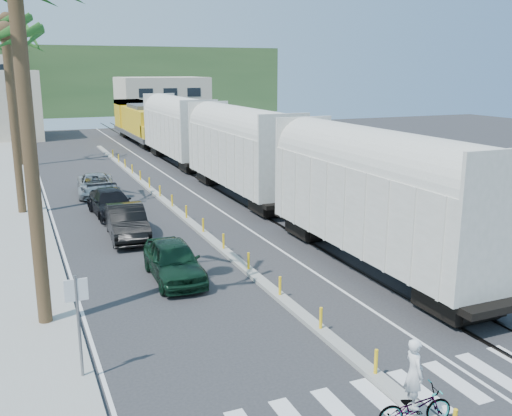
% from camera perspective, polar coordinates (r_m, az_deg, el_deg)
% --- Properties ---
extents(ground, '(140.00, 140.00, 0.00)m').
position_cam_1_polar(ground, '(17.17, 9.85, -14.86)').
color(ground, '#28282B').
rests_on(ground, ground).
extents(sidewalk, '(3.00, 90.00, 0.15)m').
position_cam_1_polar(sidewalk, '(38.38, -22.70, 0.50)').
color(sidewalk, gray).
rests_on(sidewalk, ground).
extents(rails, '(1.56, 100.00, 0.06)m').
position_cam_1_polar(rails, '(43.46, -4.74, 2.92)').
color(rails, black).
rests_on(rails, ground).
extents(median, '(0.45, 60.00, 0.85)m').
position_cam_1_polar(median, '(34.52, -8.36, 0.07)').
color(median, gray).
rests_on(median, ground).
extents(crosswalk, '(14.00, 2.20, 0.01)m').
position_cam_1_polar(crosswalk, '(15.77, 13.98, -17.86)').
color(crosswalk, silver).
rests_on(crosswalk, ground).
extents(lane_markings, '(9.42, 90.00, 0.01)m').
position_cam_1_polar(lane_markings, '(38.91, -13.34, 1.27)').
color(lane_markings, silver).
rests_on(lane_markings, ground).
extents(freight_train, '(3.00, 60.94, 5.85)m').
position_cam_1_polar(freight_train, '(42.23, -4.45, 6.56)').
color(freight_train, beige).
rests_on(freight_train, ground).
extents(palm_trees, '(3.50, 37.20, 13.75)m').
position_cam_1_polar(palm_trees, '(35.32, -23.63, 16.95)').
color(palm_trees, brown).
rests_on(palm_trees, ground).
extents(street_sign, '(0.60, 0.08, 3.00)m').
position_cam_1_polar(street_sign, '(15.83, -17.39, -9.95)').
color(street_sign, slate).
rests_on(street_sign, ground).
extents(buildings, '(38.00, 27.00, 10.00)m').
position_cam_1_polar(buildings, '(84.28, -22.13, 10.18)').
color(buildings, beige).
rests_on(buildings, ground).
extents(hillside, '(80.00, 20.00, 12.00)m').
position_cam_1_polar(hillside, '(112.86, -19.31, 11.91)').
color(hillside, '#385628').
rests_on(hillside, ground).
extents(car_lead, '(2.10, 4.69, 1.56)m').
position_cam_1_polar(car_lead, '(22.89, -8.22, -5.21)').
color(car_lead, black).
rests_on(car_lead, ground).
extents(car_second, '(2.33, 5.17, 1.64)m').
position_cam_1_polar(car_second, '(28.77, -12.79, -1.39)').
color(car_second, black).
rests_on(car_second, ground).
extents(car_third, '(2.71, 5.34, 1.47)m').
position_cam_1_polar(car_third, '(33.42, -14.26, 0.48)').
color(car_third, black).
rests_on(car_third, ground).
extents(car_rear, '(3.29, 5.50, 1.41)m').
position_cam_1_polar(car_rear, '(39.13, -15.71, 2.24)').
color(car_rear, '#ADB0B2').
rests_on(car_rear, ground).
extents(cyclist, '(1.27, 2.06, 2.23)m').
position_cam_1_polar(cyclist, '(14.44, 15.58, -17.91)').
color(cyclist, '#9EA0A5').
rests_on(cyclist, ground).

